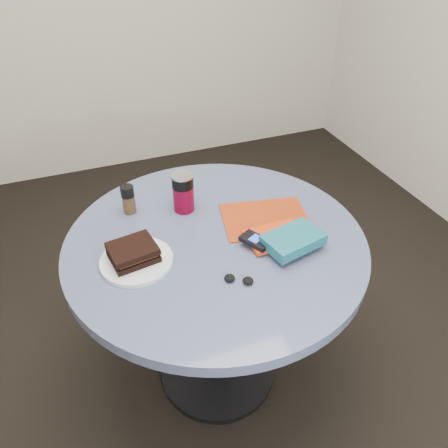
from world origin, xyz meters
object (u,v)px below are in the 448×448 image
object	(u,v)px
table	(216,274)
soda_can	(183,192)
mp3_player	(255,241)
plate	(137,261)
red_book	(275,237)
pepper_grinder	(128,199)
novel	(293,240)
sandwich	(133,252)
magazine	(265,219)
headphones	(239,279)

from	to	relation	value
table	soda_can	size ratio (longest dim) A/B	6.92
mp3_player	soda_can	bearing A→B (deg)	117.60
plate	mp3_player	size ratio (longest dim) A/B	2.00
table	plate	world-z (taller)	plate
mp3_player	red_book	bearing A→B (deg)	10.73
pepper_grinder	novel	bearing A→B (deg)	-41.32
plate	novel	bearing A→B (deg)	-13.44
sandwich	pepper_grinder	size ratio (longest dim) A/B	1.45
magazine	headphones	xyz separation A→B (m)	(-0.21, -0.25, 0.01)
soda_can	novel	world-z (taller)	soda_can
mp3_player	sandwich	bearing A→B (deg)	169.21
novel	headphones	world-z (taller)	novel
table	pepper_grinder	xyz separation A→B (m)	(-0.24, 0.25, 0.22)
magazine	red_book	size ratio (longest dim) A/B	1.60
headphones	sandwich	bearing A→B (deg)	143.75
soda_can	pepper_grinder	size ratio (longest dim) A/B	1.35
magazine	soda_can	bearing A→B (deg)	158.27
red_book	plate	bearing A→B (deg)	172.19
red_book	mp3_player	distance (m)	0.08
table	pepper_grinder	world-z (taller)	pepper_grinder
table	soda_can	bearing A→B (deg)	103.89
table	red_book	xyz separation A→B (m)	(0.18, -0.08, 0.18)
sandwich	mp3_player	distance (m)	0.39
table	sandwich	bearing A→B (deg)	-175.83
pepper_grinder	novel	distance (m)	0.59
red_book	mp3_player	xyz separation A→B (m)	(-0.08, -0.01, 0.02)
red_book	mp3_player	size ratio (longest dim) A/B	1.65
soda_can	headphones	xyz separation A→B (m)	(0.04, -0.41, -0.06)
plate	headphones	xyz separation A→B (m)	(0.26, -0.19, 0.00)
red_book	novel	world-z (taller)	novel
pepper_grinder	magazine	distance (m)	0.49
novel	magazine	bearing A→B (deg)	80.98
table	novel	size ratio (longest dim) A/B	5.43
sandwich	headphones	distance (m)	0.33
soda_can	magazine	distance (m)	0.30
table	soda_can	world-z (taller)	soda_can
pepper_grinder	table	bearing A→B (deg)	-46.75
table	plate	bearing A→B (deg)	-174.31
pepper_grinder	mp3_player	size ratio (longest dim) A/B	0.95
novel	sandwich	bearing A→B (deg)	153.39
plate	red_book	bearing A→B (deg)	-6.47
soda_can	magazine	xyz separation A→B (m)	(0.25, -0.16, -0.07)
novel	mp3_player	bearing A→B (deg)	142.79
pepper_grinder	red_book	world-z (taller)	pepper_grinder
plate	table	bearing A→B (deg)	5.69
plate	pepper_grinder	size ratio (longest dim) A/B	2.10
table	plate	size ratio (longest dim) A/B	4.44
sandwich	novel	xyz separation A→B (m)	(0.49, -0.12, -0.00)
magazine	red_book	xyz separation A→B (m)	(-0.02, -0.11, 0.01)
sandwich	magazine	world-z (taller)	sandwich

